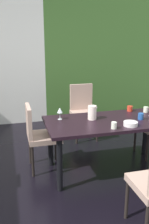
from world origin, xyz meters
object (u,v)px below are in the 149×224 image
Objects in this scene: cup_south at (114,125)px; wine_glass_near_shelf at (60,111)px; chair_left_far at (39,133)px; serving_bowl_rear at (131,124)px; cup_north at (146,110)px; dining_table at (109,126)px; cup_front at (130,109)px; chair_head_far at (83,109)px; cup_left at (141,116)px; pitcher_east at (92,112)px.

wine_glass_near_shelf is at bearing 136.57° from cup_south.
wine_glass_near_shelf is at bearing 77.83° from chair_left_far.
serving_bowl_rear is 0.25m from cup_south.
chair_left_far is 11.36× the size of cup_north.
dining_table is 21.46× the size of cup_front.
wine_glass_near_shelf is (-0.63, 0.21, 0.21)m from dining_table.
chair_head_far reaches higher than cup_front.
cup_south is (-0.24, -0.04, 0.02)m from serving_bowl_rear.
wine_glass_near_shelf is 1.09m from cup_left.
cup_south reaches higher than cup_front.
cup_left is at bearing -14.95° from wine_glass_near_shelf.
chair_head_far reaches higher than dining_table.
wine_glass_near_shelf is 2.04× the size of cup_front.
chair_head_far reaches higher than cup_left.
chair_head_far is at bearing 122.19° from cup_north.
wine_glass_near_shelf is 0.85× the size of pitcher_east.
pitcher_east reaches higher than cup_south.
chair_left_far is 1.05m from cup_south.
dining_table is 0.71m from cup_north.
chair_head_far is 12.07× the size of cup_north.
pitcher_east is (-0.22, 0.10, 0.18)m from dining_table.
wine_glass_near_shelf reaches higher than dining_table.
cup_south is at bearing -144.23° from cup_north.
cup_south is at bearing -153.66° from cup_left.
cup_south is 0.44× the size of pitcher_east.
cup_left is 0.66m from pitcher_east.
chair_head_far reaches higher than cup_north.
cup_left is at bearing -95.73° from cup_front.
cup_front is (0.04, 0.40, -0.00)m from cup_left.
pitcher_east is at bearing -161.12° from cup_front.
wine_glass_near_shelf is at bearing -173.74° from cup_front.
dining_table is at bearing -18.11° from wine_glass_near_shelf.
cup_north is at bearing 0.27° from wine_glass_near_shelf.
cup_north is 1.02× the size of cup_front.
dining_table is 0.44m from cup_left.
dining_table is 1.26m from chair_head_far.
cup_north is at bearing 87.98° from chair_left_far.
wine_glass_near_shelf is at bearing 148.84° from serving_bowl_rear.
pitcher_east is at bearing 155.66° from dining_table.
cup_north is at bearing 122.19° from chair_head_far.
serving_bowl_rear is at bearing -59.20° from dining_table.
pitcher_east reaches higher than serving_bowl_rear.
cup_north is 0.95× the size of cup_left.
chair_left_far is 1.23m from serving_bowl_rear.
chair_left_far is at bearing 163.70° from dining_table.
cup_south is 0.97× the size of cup_left.
chair_head_far reaches higher than pitcher_east.
wine_glass_near_shelf reaches higher than cup_south.
dining_table is 8.98× the size of pitcher_east.
cup_left is at bearing -9.96° from dining_table.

